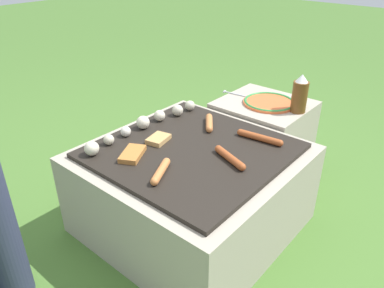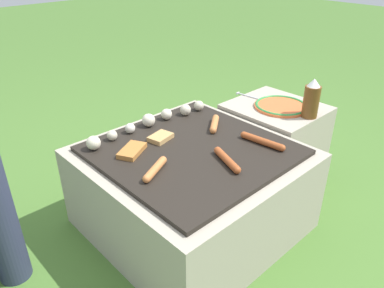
{
  "view_description": "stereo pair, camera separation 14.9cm",
  "coord_description": "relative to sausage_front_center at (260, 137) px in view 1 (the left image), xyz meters",
  "views": [
    {
      "loc": [
        -1.0,
        -0.84,
        1.12
      ],
      "look_at": [
        0.0,
        0.0,
        0.41
      ],
      "focal_mm": 35.0,
      "sensor_mm": 36.0,
      "label": 1
    },
    {
      "loc": [
        -0.9,
        -0.95,
        1.12
      ],
      "look_at": [
        0.0,
        0.0,
        0.41
      ],
      "focal_mm": 35.0,
      "sensor_mm": 36.0,
      "label": 2
    }
  ],
  "objects": [
    {
      "name": "condiment_bottle",
      "position": [
        0.38,
        0.02,
        0.07
      ],
      "size": [
        0.07,
        0.07,
        0.19
      ],
      "color": "brown",
      "rests_on": "side_ledge"
    },
    {
      "name": "bread_slice_right",
      "position": [
        -0.43,
        0.31,
        -0.0
      ],
      "size": [
        0.15,
        0.12,
        0.02
      ],
      "color": "#B27033",
      "rests_on": "grill"
    },
    {
      "name": "sausage_mid_right",
      "position": [
        -0.21,
        -0.0,
        0.0
      ],
      "size": [
        0.08,
        0.17,
        0.03
      ],
      "color": "#A34C23",
      "rests_on": "grill"
    },
    {
      "name": "ground_plane",
      "position": [
        -0.23,
        0.17,
        -0.4
      ],
      "size": [
        14.0,
        14.0,
        0.0
      ],
      "primitive_type": "plane",
      "color": "#47702D"
    },
    {
      "name": "plate_colorful",
      "position": [
        0.38,
        0.17,
        -0.01
      ],
      "size": [
        0.26,
        0.26,
        0.02
      ],
      "color": "orange",
      "rests_on": "side_ledge"
    },
    {
      "name": "sausage_mid_left",
      "position": [
        -0.45,
        0.13,
        0.0
      ],
      "size": [
        0.15,
        0.09,
        0.03
      ],
      "color": "#C6753D",
      "rests_on": "grill"
    },
    {
      "name": "sausage_front_center",
      "position": [
        0.0,
        0.0,
        0.0
      ],
      "size": [
        0.05,
        0.2,
        0.03
      ],
      "color": "#A34C23",
      "rests_on": "grill"
    },
    {
      "name": "side_ledge",
      "position": [
        0.38,
        0.19,
        -0.21
      ],
      "size": [
        0.41,
        0.44,
        0.39
      ],
      "color": "#A89E8C",
      "rests_on": "ground_plane"
    },
    {
      "name": "fork_utensil",
      "position": [
        0.37,
        0.36,
        -0.01
      ],
      "size": [
        0.04,
        0.2,
        0.01
      ],
      "color": "silver",
      "rests_on": "side_ledge"
    },
    {
      "name": "grill",
      "position": [
        -0.23,
        0.17,
        -0.21
      ],
      "size": [
        0.79,
        0.79,
        0.39
      ],
      "color": "#A89E8C",
      "rests_on": "ground_plane"
    },
    {
      "name": "mushroom_row",
      "position": [
        -0.24,
        0.44,
        0.01
      ],
      "size": [
        0.63,
        0.08,
        0.06
      ],
      "color": "beige",
      "rests_on": "grill"
    },
    {
      "name": "sausage_front_right",
      "position": [
        -0.02,
        0.25,
        0.0
      ],
      "size": [
        0.13,
        0.11,
        0.03
      ],
      "color": "#C6753D",
      "rests_on": "grill"
    },
    {
      "name": "bread_slice_center",
      "position": [
        -0.28,
        0.32,
        -0.0
      ],
      "size": [
        0.11,
        0.09,
        0.02
      ],
      "color": "tan",
      "rests_on": "grill"
    }
  ]
}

